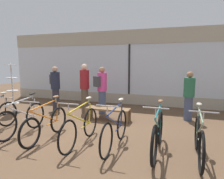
{
  "coord_description": "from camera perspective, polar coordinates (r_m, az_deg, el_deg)",
  "views": [
    {
      "loc": [
        2.12,
        -4.4,
        1.85
      ],
      "look_at": [
        0.0,
        1.75,
        0.95
      ],
      "focal_mm": 32.0,
      "sensor_mm": 36.0,
      "label": 1
    }
  ],
  "objects": [
    {
      "name": "ground_plane",
      "position": [
        5.22,
        -6.43,
        -12.92
      ],
      "size": [
        24.0,
        24.0,
        0.0
      ],
      "primitive_type": "plane",
      "color": "brown"
    },
    {
      "name": "shop_back_wall",
      "position": [
        8.71,
        4.98,
        6.46
      ],
      "size": [
        12.0,
        0.08,
        3.2
      ],
      "color": "#B2A893",
      "rests_on": "ground_plane"
    },
    {
      "name": "bicycle_left",
      "position": [
        5.68,
        -24.32,
        -7.64
      ],
      "size": [
        0.46,
        1.75,
        1.05
      ],
      "color": "black",
      "rests_on": "ground_plane"
    },
    {
      "name": "bicycle_center_left",
      "position": [
        5.09,
        -18.33,
        -9.35
      ],
      "size": [
        0.46,
        1.74,
        1.02
      ],
      "color": "black",
      "rests_on": "ground_plane"
    },
    {
      "name": "bicycle_center",
      "position": [
        4.63,
        -8.93,
        -10.48
      ],
      "size": [
        0.46,
        1.78,
        1.04
      ],
      "color": "black",
      "rests_on": "ground_plane"
    },
    {
      "name": "bicycle_center_right",
      "position": [
        4.4,
        0.92,
        -11.36
      ],
      "size": [
        0.46,
        1.77,
        1.04
      ],
      "color": "black",
      "rests_on": "ground_plane"
    },
    {
      "name": "bicycle_right",
      "position": [
        4.23,
        12.89,
        -12.28
      ],
      "size": [
        0.46,
        1.77,
        1.06
      ],
      "color": "black",
      "rests_on": "ground_plane"
    },
    {
      "name": "bicycle_far_right",
      "position": [
        4.23,
        23.61,
        -12.84
      ],
      "size": [
        0.46,
        1.72,
        1.05
      ],
      "color": "black",
      "rests_on": "ground_plane"
    },
    {
      "name": "accessory_rack",
      "position": [
        8.1,
        -26.54,
        -0.73
      ],
      "size": [
        0.48,
        0.48,
        1.85
      ],
      "color": "#333333",
      "rests_on": "ground_plane"
    },
    {
      "name": "display_bench",
      "position": [
        6.35,
        -1.18,
        -5.94
      ],
      "size": [
        1.4,
        0.44,
        0.4
      ],
      "color": "brown",
      "rests_on": "ground_plane"
    },
    {
      "name": "customer_near_rack",
      "position": [
        7.1,
        -2.96,
        0.24
      ],
      "size": [
        0.47,
        0.56,
        1.68
      ],
      "color": "#424C6B",
      "rests_on": "ground_plane"
    },
    {
      "name": "customer_by_window",
      "position": [
        7.94,
        -15.89,
        0.76
      ],
      "size": [
        0.56,
        0.51,
        1.68
      ],
      "color": "#2D2D38",
      "rests_on": "ground_plane"
    },
    {
      "name": "customer_mid_floor",
      "position": [
        6.74,
        21.12,
        -1.52
      ],
      "size": [
        0.44,
        0.44,
        1.56
      ],
      "color": "#424C6B",
      "rests_on": "ground_plane"
    },
    {
      "name": "customer_near_bench",
      "position": [
        7.42,
        -7.82,
        0.76
      ],
      "size": [
        0.48,
        0.48,
        1.78
      ],
      "color": "brown",
      "rests_on": "ground_plane"
    }
  ]
}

